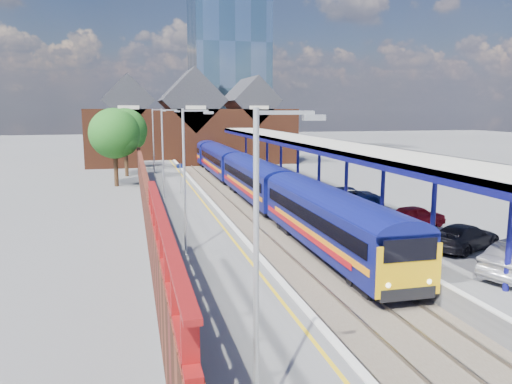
# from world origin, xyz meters

# --- Properties ---
(ground) EXTENTS (240.00, 240.00, 0.00)m
(ground) POSITION_xyz_m (0.00, 30.00, 0.00)
(ground) COLOR #5B5B5E
(ground) RESTS_ON ground
(ballast_bed) EXTENTS (6.00, 76.00, 0.06)m
(ballast_bed) POSITION_xyz_m (0.00, 20.00, 0.03)
(ballast_bed) COLOR #473D33
(ballast_bed) RESTS_ON ground
(rails) EXTENTS (4.51, 76.00, 0.14)m
(rails) POSITION_xyz_m (0.00, 20.00, 0.12)
(rails) COLOR slate
(rails) RESTS_ON ground
(left_platform) EXTENTS (5.00, 76.00, 1.00)m
(left_platform) POSITION_xyz_m (-5.50, 20.00, 0.50)
(left_platform) COLOR #565659
(left_platform) RESTS_ON ground
(right_platform) EXTENTS (6.00, 76.00, 1.00)m
(right_platform) POSITION_xyz_m (6.00, 20.00, 0.50)
(right_platform) COLOR #565659
(right_platform) RESTS_ON ground
(coping_left) EXTENTS (0.30, 76.00, 0.05)m
(coping_left) POSITION_xyz_m (-3.15, 20.00, 1.02)
(coping_left) COLOR silver
(coping_left) RESTS_ON left_platform
(coping_right) EXTENTS (0.30, 76.00, 0.05)m
(coping_right) POSITION_xyz_m (3.15, 20.00, 1.02)
(coping_right) COLOR silver
(coping_right) RESTS_ON right_platform
(yellow_line) EXTENTS (0.14, 76.00, 0.01)m
(yellow_line) POSITION_xyz_m (-3.75, 20.00, 1.01)
(yellow_line) COLOR yellow
(yellow_line) RESTS_ON left_platform
(train) EXTENTS (2.92, 65.92, 3.45)m
(train) POSITION_xyz_m (1.49, 32.01, 2.12)
(train) COLOR #0D125E
(train) RESTS_ON ground
(canopy) EXTENTS (4.50, 52.00, 4.48)m
(canopy) POSITION_xyz_m (5.48, 21.95, 5.25)
(canopy) COLOR navy
(canopy) RESTS_ON right_platform
(lamp_post_a) EXTENTS (1.48, 0.18, 7.00)m
(lamp_post_a) POSITION_xyz_m (-6.36, -8.00, 4.99)
(lamp_post_a) COLOR #A5A8AA
(lamp_post_a) RESTS_ON left_platform
(lamp_post_b) EXTENTS (1.48, 0.18, 7.00)m
(lamp_post_b) POSITION_xyz_m (-6.36, 6.00, 4.99)
(lamp_post_b) COLOR #A5A8AA
(lamp_post_b) RESTS_ON left_platform
(lamp_post_c) EXTENTS (1.48, 0.18, 7.00)m
(lamp_post_c) POSITION_xyz_m (-6.36, 22.00, 4.99)
(lamp_post_c) COLOR #A5A8AA
(lamp_post_c) RESTS_ON left_platform
(lamp_post_d) EXTENTS (1.48, 0.18, 7.00)m
(lamp_post_d) POSITION_xyz_m (-6.36, 38.00, 4.99)
(lamp_post_d) COLOR #A5A8AA
(lamp_post_d) RESTS_ON left_platform
(platform_sign) EXTENTS (0.55, 0.08, 2.50)m
(platform_sign) POSITION_xyz_m (-5.00, 24.00, 2.69)
(platform_sign) COLOR #A5A8AA
(platform_sign) RESTS_ON left_platform
(brick_wall) EXTENTS (0.35, 50.00, 3.86)m
(brick_wall) POSITION_xyz_m (-8.10, 13.54, 2.45)
(brick_wall) COLOR #572717
(brick_wall) RESTS_ON left_platform
(station_building) EXTENTS (30.00, 12.12, 13.78)m
(station_building) POSITION_xyz_m (0.00, 58.00, 5.45)
(station_building) COLOR #572717
(station_building) RESTS_ON ground
(glass_tower) EXTENTS (14.20, 14.20, 40.30)m
(glass_tower) POSITION_xyz_m (10.00, 80.00, 20.20)
(glass_tower) COLOR #446175
(glass_tower) RESTS_ON ground
(tree_near) EXTENTS (5.20, 5.20, 8.10)m
(tree_near) POSITION_xyz_m (-10.35, 35.91, 5.35)
(tree_near) COLOR #382314
(tree_near) RESTS_ON ground
(tree_far) EXTENTS (5.20, 5.20, 8.10)m
(tree_far) POSITION_xyz_m (-9.35, 43.91, 5.35)
(tree_far) COLOR #382314
(tree_far) RESTS_ON ground
(parked_car_red) EXTENTS (4.00, 2.17, 1.29)m
(parked_car_red) POSITION_xyz_m (7.52, 8.48, 1.65)
(parked_car_red) COLOR maroon
(parked_car_red) RESTS_ON right_platform
(parked_car_dark) EXTENTS (4.80, 3.45, 1.29)m
(parked_car_dark) POSITION_xyz_m (7.18, 3.44, 1.65)
(parked_car_dark) COLOR black
(parked_car_dark) RESTS_ON right_platform
(parked_car_blue) EXTENTS (5.12, 3.07, 1.33)m
(parked_car_blue) POSITION_xyz_m (6.58, 15.65, 1.67)
(parked_car_blue) COLOR navy
(parked_car_blue) RESTS_ON right_platform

